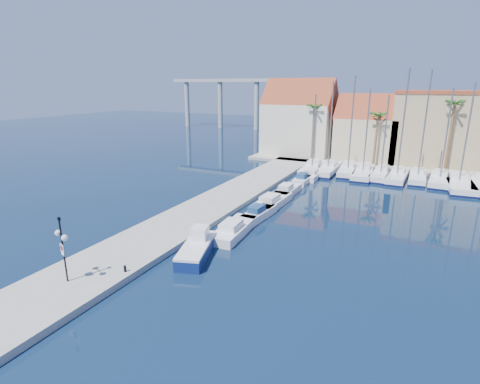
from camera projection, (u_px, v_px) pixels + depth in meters
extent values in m
plane|color=black|center=(224.00, 286.00, 24.91)|extent=(260.00, 260.00, 0.00)
cube|color=gray|center=(211.00, 206.00, 40.30)|extent=(6.00, 77.00, 0.50)
cube|color=gray|center=(416.00, 164.00, 61.93)|extent=(54.00, 16.00, 0.50)
cylinder|color=black|center=(63.00, 250.00, 23.90)|extent=(0.11, 0.11, 4.47)
cylinder|color=black|center=(60.00, 234.00, 23.81)|extent=(0.55, 0.24, 0.06)
cylinder|color=black|center=(63.00, 237.00, 23.43)|extent=(0.55, 0.24, 0.06)
sphere|color=white|center=(58.00, 233.00, 24.00)|extent=(0.40, 0.40, 0.40)
sphere|color=white|center=(65.00, 238.00, 23.23)|extent=(0.40, 0.40, 0.40)
cube|color=black|center=(59.00, 219.00, 23.31)|extent=(0.28, 0.21, 0.18)
cube|color=white|center=(62.00, 249.00, 23.82)|extent=(0.54, 0.22, 0.56)
cylinder|color=red|center=(61.00, 248.00, 23.79)|extent=(0.36, 0.14, 0.38)
cylinder|color=#1933A5|center=(61.00, 248.00, 23.78)|extent=(0.26, 0.10, 0.27)
cube|color=white|center=(63.00, 254.00, 23.93)|extent=(0.43, 0.18, 0.16)
cylinder|color=black|center=(125.00, 269.00, 25.69)|extent=(0.18, 0.18, 0.45)
cube|color=navy|center=(196.00, 251.00, 29.08)|extent=(3.56, 6.02, 0.86)
cube|color=white|center=(196.00, 245.00, 28.93)|extent=(3.56, 6.02, 0.19)
cube|color=white|center=(200.00, 233.00, 29.87)|extent=(1.64, 1.83, 1.05)
cube|color=white|center=(234.00, 230.00, 33.40)|extent=(2.56, 6.70, 0.80)
cube|color=white|center=(231.00, 225.00, 32.63)|extent=(1.63, 2.40, 0.60)
cube|color=white|center=(259.00, 214.00, 37.51)|extent=(2.01, 5.20, 0.80)
cube|color=navy|center=(257.00, 209.00, 36.90)|extent=(1.27, 1.86, 0.60)
cube|color=white|center=(272.00, 202.00, 41.18)|extent=(2.43, 6.97, 0.80)
cube|color=white|center=(270.00, 198.00, 40.40)|extent=(1.62, 2.46, 0.60)
cube|color=white|center=(287.00, 191.00, 45.49)|extent=(1.88, 5.81, 0.80)
cube|color=white|center=(286.00, 187.00, 44.80)|extent=(1.31, 2.04, 0.60)
cube|color=white|center=(303.00, 180.00, 50.91)|extent=(1.73, 5.09, 0.80)
cube|color=navy|center=(302.00, 176.00, 50.27)|extent=(1.17, 1.79, 0.60)
cube|color=white|center=(312.00, 175.00, 53.80)|extent=(2.25, 6.88, 0.80)
cube|color=white|center=(311.00, 171.00, 53.01)|extent=(1.56, 2.41, 0.60)
cube|color=white|center=(316.00, 167.00, 58.95)|extent=(2.56, 6.37, 0.80)
cube|color=white|center=(315.00, 163.00, 58.25)|extent=(1.59, 2.30, 0.60)
cube|color=white|center=(313.00, 168.00, 57.28)|extent=(3.22, 9.78, 1.00)
cube|color=#0C143C|center=(312.00, 170.00, 57.37)|extent=(3.29, 9.85, 0.28)
cube|color=white|center=(314.00, 162.00, 57.92)|extent=(1.96, 3.01, 0.60)
cylinder|color=slate|center=(314.00, 131.00, 55.26)|extent=(0.20, 0.20, 10.52)
cube|color=white|center=(328.00, 169.00, 56.74)|extent=(2.59, 9.62, 1.00)
cube|color=#0C143C|center=(328.00, 171.00, 56.83)|extent=(2.65, 9.68, 0.28)
cube|color=white|center=(330.00, 163.00, 57.35)|extent=(1.77, 2.90, 0.60)
cylinder|color=slate|center=(331.00, 125.00, 54.47)|extent=(0.20, 0.20, 12.36)
cube|color=white|center=(348.00, 170.00, 56.02)|extent=(2.92, 8.86, 1.00)
cube|color=#0C143C|center=(348.00, 172.00, 56.11)|extent=(2.98, 8.93, 0.28)
cube|color=white|center=(349.00, 164.00, 56.57)|extent=(1.78, 2.73, 0.60)
cylinder|color=slate|center=(352.00, 123.00, 53.68)|extent=(0.20, 0.20, 13.08)
cube|color=white|center=(363.00, 173.00, 54.38)|extent=(2.90, 9.53, 1.00)
cube|color=#0C143C|center=(363.00, 175.00, 54.47)|extent=(2.96, 9.59, 0.28)
cube|color=white|center=(364.00, 166.00, 54.99)|extent=(1.85, 2.91, 0.60)
cylinder|color=slate|center=(367.00, 131.00, 52.25)|extent=(0.20, 0.20, 11.36)
cube|color=white|center=(381.00, 175.00, 53.34)|extent=(2.60, 8.61, 1.00)
cube|color=#0C143C|center=(381.00, 177.00, 53.43)|extent=(2.66, 8.68, 0.28)
cube|color=white|center=(383.00, 168.00, 53.84)|extent=(1.66, 2.62, 0.60)
cylinder|color=slate|center=(385.00, 134.00, 51.38)|extent=(0.20, 0.20, 10.55)
cube|color=white|center=(397.00, 176.00, 52.42)|extent=(2.77, 9.31, 1.00)
cube|color=#0C143C|center=(397.00, 178.00, 52.51)|extent=(2.83, 9.38, 0.28)
cube|color=white|center=(399.00, 169.00, 52.97)|extent=(1.79, 2.83, 0.60)
cylinder|color=slate|center=(403.00, 123.00, 49.95)|extent=(0.20, 0.20, 13.99)
cube|color=white|center=(418.00, 177.00, 51.78)|extent=(2.13, 8.06, 1.00)
cube|color=#0C143C|center=(417.00, 180.00, 51.87)|extent=(2.19, 8.12, 0.28)
cube|color=white|center=(418.00, 171.00, 52.26)|extent=(1.48, 2.42, 0.60)
cylinder|color=slate|center=(425.00, 124.00, 49.38)|extent=(0.20, 0.20, 13.79)
cube|color=white|center=(440.00, 180.00, 50.57)|extent=(2.96, 9.29, 1.00)
cube|color=#0C143C|center=(439.00, 182.00, 50.66)|extent=(3.02, 9.36, 0.28)
cube|color=white|center=(441.00, 173.00, 51.11)|extent=(1.84, 2.85, 0.60)
cylinder|color=slate|center=(447.00, 134.00, 48.46)|extent=(0.20, 0.20, 11.46)
cube|color=white|center=(458.00, 183.00, 48.96)|extent=(3.82, 11.80, 1.00)
cube|color=#0C143C|center=(458.00, 185.00, 49.05)|extent=(3.88, 11.87, 0.28)
cube|color=white|center=(458.00, 175.00, 49.77)|extent=(2.35, 3.62, 0.60)
cylinder|color=slate|center=(467.00, 133.00, 46.62)|extent=(0.20, 0.20, 12.12)
cube|color=beige|center=(299.00, 129.00, 68.26)|extent=(12.00, 9.00, 9.00)
cube|color=maroon|center=(300.00, 104.00, 67.02)|extent=(12.30, 9.00, 9.00)
cube|color=beige|center=(367.00, 139.00, 63.44)|extent=(10.00, 8.00, 7.00)
cube|color=maroon|center=(369.00, 118.00, 62.46)|extent=(10.30, 8.00, 8.00)
cube|color=tan|center=(441.00, 130.00, 59.06)|extent=(14.00, 10.00, 11.00)
cube|color=maroon|center=(447.00, 92.00, 57.47)|extent=(14.20, 10.20, 0.50)
cylinder|color=brown|center=(313.00, 134.00, 62.26)|extent=(0.36, 0.36, 9.00)
sphere|color=#235518|center=(314.00, 107.00, 61.05)|extent=(2.60, 2.60, 2.60)
cylinder|color=brown|center=(376.00, 140.00, 58.14)|extent=(0.36, 0.36, 8.00)
sphere|color=#235518|center=(378.00, 115.00, 57.07)|extent=(2.60, 2.60, 2.60)
cylinder|color=brown|center=(450.00, 138.00, 53.61)|extent=(0.36, 0.36, 10.00)
sphere|color=#235518|center=(455.00, 103.00, 52.26)|extent=(2.60, 2.60, 2.60)
cube|color=#9E9E99|center=(244.00, 80.00, 107.83)|extent=(48.00, 2.20, 0.90)
cylinder|color=#9E9E99|center=(187.00, 104.00, 118.28)|extent=(1.40, 1.40, 14.00)
cylinder|color=#9E9E99|center=(220.00, 104.00, 113.17)|extent=(1.40, 1.40, 14.00)
cylinder|color=#9E9E99|center=(257.00, 105.00, 108.07)|extent=(1.40, 1.40, 14.00)
cylinder|color=#9E9E99|center=(296.00, 107.00, 102.96)|extent=(1.40, 1.40, 14.00)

